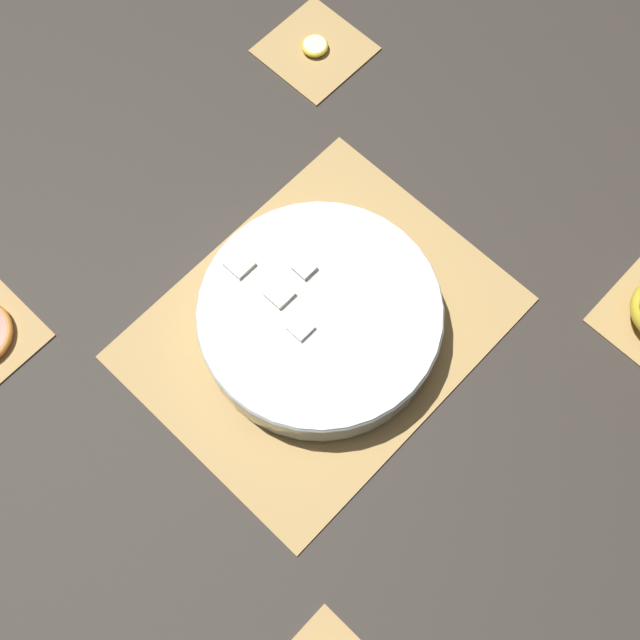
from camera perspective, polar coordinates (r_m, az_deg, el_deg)
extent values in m
plane|color=#2D2823|center=(1.13, 0.00, -0.52)|extent=(6.00, 6.00, 0.00)
cube|color=#A8844C|center=(1.13, 0.00, -0.47)|extent=(0.45, 0.35, 0.01)
cube|color=brown|center=(1.18, 5.03, 4.46)|extent=(0.01, 0.35, 0.00)
cube|color=brown|center=(1.15, 2.56, 2.06)|extent=(0.01, 0.35, 0.00)
cube|color=brown|center=(1.13, 0.00, -0.44)|extent=(0.01, 0.35, 0.00)
cube|color=brown|center=(1.11, -2.66, -3.03)|extent=(0.01, 0.35, 0.00)
cube|color=brown|center=(1.10, -5.40, -5.68)|extent=(0.01, 0.35, 0.00)
cube|color=#A8844C|center=(1.35, -0.32, 16.94)|extent=(0.14, 0.14, 0.01)
cube|color=brown|center=(1.36, 0.72, 17.80)|extent=(0.00, 0.13, 0.00)
cube|color=brown|center=(1.35, -0.32, 16.98)|extent=(0.00, 0.13, 0.00)
cube|color=brown|center=(1.33, -1.39, 16.15)|extent=(0.00, 0.13, 0.00)
cube|color=brown|center=(1.20, -19.82, 0.14)|extent=(0.00, 0.13, 0.00)
cylinder|color=silver|center=(1.10, 0.00, 0.11)|extent=(0.30, 0.30, 0.06)
torus|color=silver|center=(1.08, 0.00, 0.51)|extent=(0.30, 0.30, 0.01)
cylinder|color=beige|center=(1.14, -1.03, 4.01)|extent=(0.03, 0.03, 0.01)
cylinder|color=beige|center=(1.12, 2.29, 1.98)|extent=(0.03, 0.03, 0.01)
cylinder|color=beige|center=(1.13, -3.71, 1.84)|extent=(0.02, 0.02, 0.01)
cylinder|color=beige|center=(1.13, 5.18, 1.41)|extent=(0.03, 0.03, 0.01)
cylinder|color=beige|center=(1.13, 0.59, 4.91)|extent=(0.03, 0.03, 0.01)
cylinder|color=beige|center=(1.13, -2.50, 2.10)|extent=(0.03, 0.03, 0.01)
cylinder|color=beige|center=(1.05, -0.85, -3.88)|extent=(0.02, 0.02, 0.01)
cylinder|color=beige|center=(1.07, 1.37, -5.93)|extent=(0.03, 0.03, 0.01)
cylinder|color=beige|center=(1.07, 2.24, -1.30)|extent=(0.03, 0.03, 0.01)
cylinder|color=beige|center=(1.12, 0.48, 2.96)|extent=(0.03, 0.03, 0.01)
cylinder|color=beige|center=(1.08, 4.57, -3.82)|extent=(0.03, 0.03, 0.01)
cube|color=#EFEACC|center=(1.08, -1.68, -4.52)|extent=(0.02, 0.02, 0.02)
cube|color=#EFEACC|center=(1.09, -2.58, 1.46)|extent=(0.03, 0.03, 0.03)
cube|color=#EFEACC|center=(1.07, -1.36, -0.58)|extent=(0.03, 0.03, 0.03)
cube|color=#EFEACC|center=(1.10, -4.92, -1.40)|extent=(0.02, 0.02, 0.02)
cube|color=#EFEACC|center=(1.10, -0.34, -2.83)|extent=(0.02, 0.02, 0.02)
cube|color=#EFEACC|center=(1.10, -3.54, -2.87)|extent=(0.02, 0.02, 0.02)
cube|color=#EFEACC|center=(1.11, -5.12, 3.34)|extent=(0.03, 0.03, 0.03)
cube|color=#EFEACC|center=(1.11, 3.86, -0.67)|extent=(0.03, 0.03, 0.03)
cube|color=#EFEACC|center=(1.08, 0.42, -4.38)|extent=(0.02, 0.02, 0.02)
cube|color=#EFEACC|center=(1.10, -1.00, 3.19)|extent=(0.02, 0.02, 0.02)
cube|color=#EFEACC|center=(1.15, -0.56, 5.49)|extent=(0.02, 0.02, 0.02)
cube|color=#EFEACC|center=(1.08, 2.51, -4.47)|extent=(0.03, 0.03, 0.03)
cube|color=#EFEACC|center=(1.10, 5.93, 0.39)|extent=(0.02, 0.02, 0.02)
ellipsoid|color=red|center=(1.15, 2.57, 4.07)|extent=(0.03, 0.02, 0.02)
ellipsoid|color=orange|center=(1.12, 3.48, 3.25)|extent=(0.03, 0.02, 0.02)
ellipsoid|color=orange|center=(1.14, 4.52, 3.66)|extent=(0.03, 0.02, 0.01)
ellipsoid|color=orange|center=(1.11, -4.63, 0.34)|extent=(0.03, 0.02, 0.02)
cylinder|color=beige|center=(1.34, -0.33, 17.14)|extent=(0.03, 0.03, 0.01)
torus|color=yellow|center=(1.34, -0.33, 17.14)|extent=(0.04, 0.04, 0.01)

